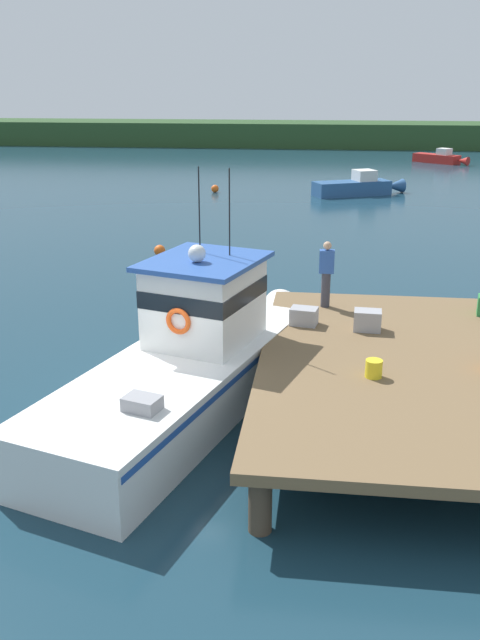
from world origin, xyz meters
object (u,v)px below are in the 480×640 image
at_px(crate_stack_near_edge, 367,320).
at_px(deckhand_by_the_boat, 326,273).
at_px(mooring_buoy_outer, 160,251).
at_px(crate_single_far, 304,316).
at_px(mooring_buoy_inshore, 215,189).
at_px(moored_boat_outer_mooring, 358,186).
at_px(main_fishing_boat, 192,359).
at_px(bait_bucket, 374,369).
at_px(moored_boat_far_right, 440,158).

xyz_separation_m(crate_stack_near_edge, deckhand_by_the_boat, (-0.94, 1.60, 0.63)).
bearing_deg(deckhand_by_the_boat, mooring_buoy_outer, 124.51).
height_order(crate_single_far, mooring_buoy_inshore, crate_single_far).
bearing_deg(moored_boat_outer_mooring, mooring_buoy_outer, -116.70).
distance_m(deckhand_by_the_boat, mooring_buoy_inshore, 26.55).
relative_size(main_fishing_boat, bait_bucket, 29.11).
xyz_separation_m(crate_stack_near_edge, mooring_buoy_outer, (-7.36, 10.93, -1.21)).
relative_size(mooring_buoy_inshore, mooring_buoy_outer, 1.06).
bearing_deg(crate_stack_near_edge, mooring_buoy_outer, 123.95).
distance_m(main_fishing_boat, mooring_buoy_inshore, 29.20).
relative_size(crate_single_far, mooring_buoy_inshore, 1.30).
relative_size(crate_stack_near_edge, bait_bucket, 1.76).
relative_size(main_fishing_boat, deckhand_by_the_boat, 6.07).
xyz_separation_m(deckhand_by_the_boat, moored_boat_far_right, (9.22, 43.57, -1.64)).
bearing_deg(crate_stack_near_edge, moored_boat_outer_mooring, 88.17).
xyz_separation_m(crate_single_far, moored_boat_far_right, (9.69, 44.96, -0.98)).
bearing_deg(moored_boat_far_right, mooring_buoy_inshore, -131.72).
xyz_separation_m(main_fishing_boat, deckhand_by_the_boat, (2.72, 3.31, 1.05)).
bearing_deg(moored_boat_far_right, mooring_buoy_outer, -114.54).
relative_size(bait_bucket, mooring_buoy_inshore, 0.74).
height_order(bait_bucket, moored_boat_outer_mooring, bait_bucket).
relative_size(crate_stack_near_edge, crate_single_far, 1.00).
bearing_deg(mooring_buoy_inshore, moored_boat_outer_mooring, 0.66).
bearing_deg(deckhand_by_the_boat, mooring_buoy_inshore, 104.90).
bearing_deg(bait_bucket, deckhand_by_the_boat, 102.50).
relative_size(crate_single_far, bait_bucket, 1.76).
height_order(crate_single_far, moored_boat_outer_mooring, crate_single_far).
height_order(moored_boat_outer_mooring, mooring_buoy_inshore, moored_boat_outer_mooring).
xyz_separation_m(main_fishing_boat, mooring_buoy_outer, (-3.70, 12.64, -0.79)).
bearing_deg(crate_single_far, moored_boat_outer_mooring, 85.17).
distance_m(crate_stack_near_edge, deckhand_by_the_boat, 1.96).
height_order(moored_boat_outer_mooring, mooring_buoy_outer, moored_boat_outer_mooring).
height_order(bait_bucket, moored_boat_far_right, bait_bucket).
relative_size(deckhand_by_the_boat, moored_boat_outer_mooring, 0.29).
relative_size(crate_stack_near_edge, moored_boat_far_right, 0.14).
distance_m(moored_boat_far_right, mooring_buoy_inshore, 24.09).
height_order(crate_stack_near_edge, deckhand_by_the_boat, deckhand_by_the_boat).
bearing_deg(moored_boat_far_right, main_fishing_boat, -104.28).
relative_size(bait_bucket, moored_boat_far_right, 0.08).
bearing_deg(mooring_buoy_outer, crate_single_far, -61.00).
xyz_separation_m(main_fishing_boat, crate_single_far, (2.24, 1.91, 0.39)).
height_order(crate_stack_near_edge, crate_single_far, crate_stack_near_edge).
distance_m(crate_stack_near_edge, bait_bucket, 2.60).
bearing_deg(crate_stack_near_edge, deckhand_by_the_boat, 120.49).
relative_size(crate_single_far, mooring_buoy_outer, 1.37).
distance_m(crate_stack_near_edge, moored_boat_outer_mooring, 27.32).
bearing_deg(main_fishing_boat, mooring_buoy_inshore, 98.07).
height_order(crate_single_far, bait_bucket, crate_single_far).
bearing_deg(moored_boat_outer_mooring, moored_boat_far_right, 67.51).
bearing_deg(mooring_buoy_outer, moored_boat_far_right, 65.46).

